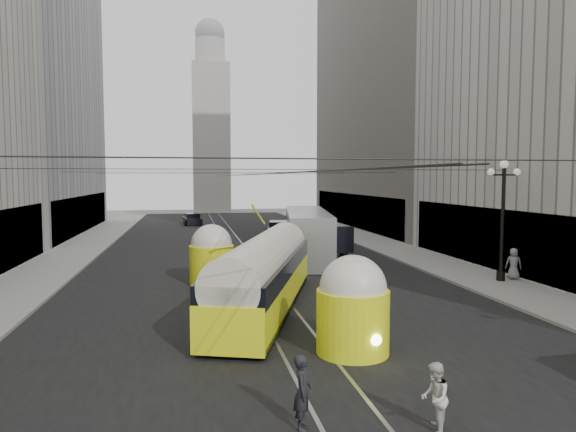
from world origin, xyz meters
name	(u,v)px	position (x,y,z in m)	size (l,w,h in m)	color
road	(238,251)	(0.00, 32.50, 0.00)	(20.00, 85.00, 0.02)	black
sidewalk_left	(81,248)	(-12.00, 36.00, 0.07)	(4.00, 72.00, 0.15)	gray
sidewalk_right	(372,241)	(12.00, 36.00, 0.07)	(4.00, 72.00, 0.15)	gray
rail_left	(228,251)	(-0.75, 32.50, 0.00)	(0.12, 85.00, 0.04)	gray
rail_right	(248,251)	(0.75, 32.50, 0.00)	(0.12, 85.00, 0.04)	gray
building_left_far	(15,87)	(-19.99, 48.00, 14.31)	(12.60, 28.60, 28.60)	#999999
building_right_far	(405,81)	(20.00, 48.00, 16.31)	(12.60, 32.60, 32.60)	#514C47
distant_tower	(211,121)	(0.00, 80.00, 14.97)	(6.00, 6.00, 31.36)	#B2AFA8
lamppost_right_mid	(503,213)	(12.60, 18.00, 3.74)	(1.86, 0.44, 6.37)	black
catenary	(240,174)	(0.12, 31.49, 5.88)	(25.00, 72.00, 0.23)	black
streetcar	(265,273)	(-0.50, 14.90, 1.57)	(6.29, 14.07, 3.21)	#F4FF16
city_bus	(307,232)	(4.42, 28.33, 1.81)	(4.88, 13.32, 3.30)	#9C9EA1
sedan_white_far	(279,230)	(4.67, 41.44, 0.67)	(2.81, 4.96, 1.48)	silver
sedan_dark_far	(192,219)	(-3.32, 55.66, 0.62)	(2.31, 4.52, 1.37)	black
pedestrian_crossing_a	(303,392)	(-1.15, 4.56, 0.85)	(0.62, 0.41, 1.69)	black
pedestrian_crossing_b	(435,398)	(1.67, 3.85, 0.78)	(0.76, 0.59, 1.56)	silver
pedestrian_sidewalk_right	(514,264)	(13.46, 18.18, 0.99)	(0.82, 0.51, 1.69)	gray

